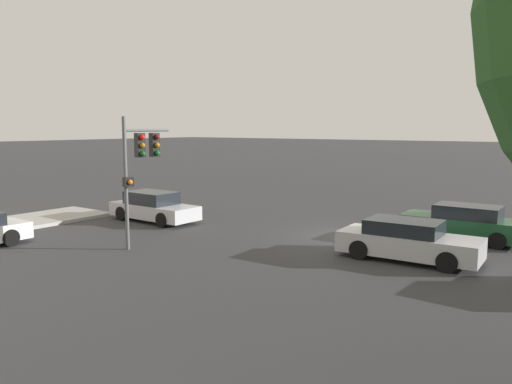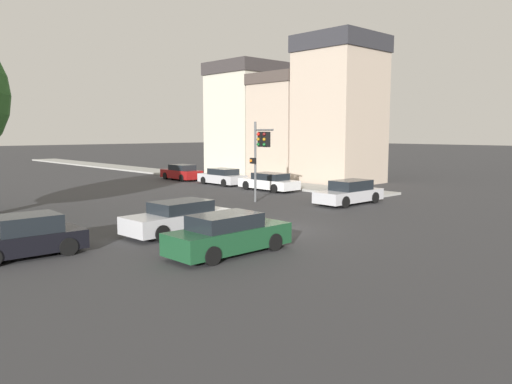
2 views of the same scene
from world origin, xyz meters
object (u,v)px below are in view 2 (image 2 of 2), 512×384
object	(u,v)px
crossing_car_0	(349,193)
parked_car_0	(269,182)
parked_car_1	(222,177)
crossing_car_2	(178,218)
crossing_car_3	(24,237)
crossing_car_1	(228,235)
parked_car_2	(181,173)
traffic_signal	(260,147)

from	to	relation	value
crossing_car_0	parked_car_0	bearing A→B (deg)	-98.59
parked_car_1	crossing_car_0	bearing A→B (deg)	174.60
crossing_car_2	crossing_car_3	size ratio (longest dim) A/B	1.18
crossing_car_1	crossing_car_2	size ratio (longest dim) A/B	0.98
crossing_car_2	parked_car_2	distance (m)	23.88
crossing_car_1	parked_car_0	world-z (taller)	crossing_car_1
crossing_car_0	crossing_car_3	size ratio (longest dim) A/B	1.17
crossing_car_3	parked_car_1	distance (m)	24.13
parked_car_1	traffic_signal	bearing A→B (deg)	153.15
crossing_car_1	traffic_signal	bearing A→B (deg)	40.44
crossing_car_3	parked_car_1	xyz separation A→B (m)	(19.97, 13.55, -0.04)
parked_car_0	traffic_signal	bearing A→B (deg)	130.63
crossing_car_3	parked_car_2	xyz separation A→B (m)	(19.90, 19.18, -0.02)
parked_car_1	parked_car_2	world-z (taller)	parked_car_2
crossing_car_0	crossing_car_2	bearing A→B (deg)	1.91
parked_car_0	crossing_car_3	bearing A→B (deg)	112.13
parked_car_0	parked_car_1	bearing A→B (deg)	-1.00
crossing_car_2	parked_car_1	distance (m)	19.59
crossing_car_2	crossing_car_0	bearing A→B (deg)	178.05
crossing_car_1	crossing_car_3	bearing A→B (deg)	139.11
crossing_car_1	parked_car_1	xyz separation A→B (m)	(14.62, 18.07, -0.06)
traffic_signal	crossing_car_2	xyz separation A→B (m)	(-8.72, -4.09, -2.71)
crossing_car_1	parked_car_0	bearing A→B (deg)	40.26
parked_car_0	parked_car_2	bearing A→B (deg)	-0.10
crossing_car_2	traffic_signal	bearing A→B (deg)	-157.75
crossing_car_2	crossing_car_3	distance (m)	6.14
crossing_car_2	parked_car_0	world-z (taller)	crossing_car_2
crossing_car_2	crossing_car_3	xyz separation A→B (m)	(-6.13, 0.33, 0.01)
traffic_signal	crossing_car_3	distance (m)	15.55
crossing_car_3	parked_car_0	distance (m)	21.44
crossing_car_2	parked_car_1	world-z (taller)	crossing_car_2
crossing_car_2	crossing_car_3	bearing A→B (deg)	-5.98
crossing_car_2	parked_car_1	size ratio (longest dim) A/B	1.09
traffic_signal	parked_car_1	distance (m)	11.38
parked_car_2	crossing_car_1	bearing A→B (deg)	150.42
crossing_car_2	parked_car_1	bearing A→B (deg)	-137.81
traffic_signal	crossing_car_0	bearing A→B (deg)	143.55
crossing_car_0	parked_car_1	xyz separation A→B (m)	(1.48, 13.67, -0.04)
traffic_signal	parked_car_2	world-z (taller)	traffic_signal
traffic_signal	crossing_car_2	distance (m)	10.00
crossing_car_2	parked_car_2	bearing A→B (deg)	-128.10
parked_car_0	parked_car_2	xyz separation A→B (m)	(0.03, 11.12, 0.03)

